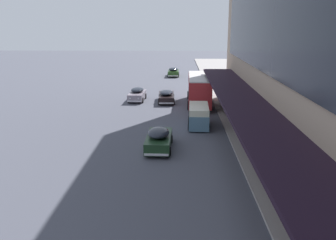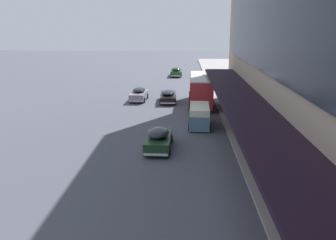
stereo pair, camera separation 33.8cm
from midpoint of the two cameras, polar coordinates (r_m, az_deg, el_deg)
name	(u,v)px [view 1 (the left image)]	position (r m, az deg, el deg)	size (l,w,h in m)	color
transit_bus_kerbside_front	(199,88)	(43.13, 4.54, 4.84)	(2.82, 9.39, 3.33)	#B5282C
sedan_second_near	(159,139)	(27.87, -1.76, -2.87)	(2.02, 4.83, 1.66)	#1C3820
sedan_lead_mid	(173,72)	(66.51, 0.68, 7.33)	(2.02, 4.40, 1.57)	#234119
sedan_lead_near	(166,96)	(44.60, -0.46, 3.67)	(2.02, 5.06, 1.46)	black
sedan_far_back	(137,94)	(45.67, -4.93, 3.94)	(2.01, 4.57, 1.56)	gray
vw_van	(199,115)	(34.05, 4.41, 0.83)	(2.02, 4.60, 1.96)	slate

